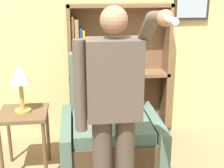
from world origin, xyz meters
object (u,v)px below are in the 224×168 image
at_px(bookcase, 109,77).
at_px(armchair, 110,135).
at_px(person_standing, 114,109).
at_px(table_lamp, 20,77).
at_px(side_table, 24,123).

xyz_separation_m(bookcase, armchair, (-0.07, -0.70, -0.41)).
bearing_deg(armchair, person_standing, -94.65).
distance_m(armchair, table_lamp, 1.07).
height_order(person_standing, table_lamp, person_standing).
distance_m(side_table, table_lamp, 0.47).
xyz_separation_m(bookcase, table_lamp, (-0.92, -0.67, 0.23)).
xyz_separation_m(armchair, table_lamp, (-0.85, 0.04, 0.64)).
xyz_separation_m(person_standing, table_lamp, (-0.79, 0.81, 0.04)).
distance_m(bookcase, side_table, 1.16).
bearing_deg(table_lamp, armchair, -2.65).
bearing_deg(side_table, person_standing, -45.86).
distance_m(person_standing, side_table, 1.21).
bearing_deg(table_lamp, side_table, -45.00).
xyz_separation_m(bookcase, person_standing, (-0.14, -1.48, 0.19)).
bearing_deg(bookcase, side_table, -144.21).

